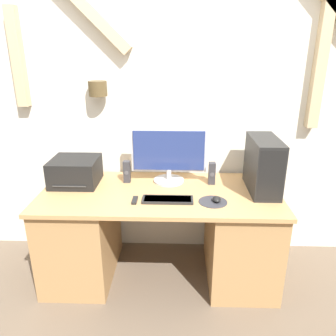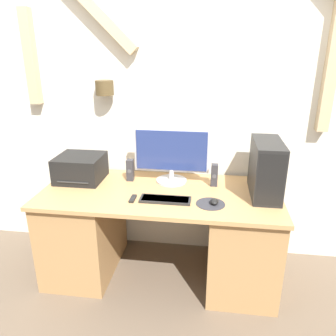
{
  "view_description": "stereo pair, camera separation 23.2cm",
  "coord_description": "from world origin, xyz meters",
  "px_view_note": "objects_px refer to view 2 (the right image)",
  "views": [
    {
      "loc": [
        0.13,
        -1.79,
        1.71
      ],
      "look_at": [
        0.06,
        0.39,
        0.9
      ],
      "focal_mm": 35.0,
      "sensor_mm": 36.0,
      "label": 1
    },
    {
      "loc": [
        0.36,
        -1.77,
        1.71
      ],
      "look_at": [
        0.06,
        0.39,
        0.9
      ],
      "focal_mm": 35.0,
      "sensor_mm": 36.0,
      "label": 2
    }
  ],
  "objects_px": {
    "keyboard": "(165,199)",
    "printer": "(80,168)",
    "monitor": "(172,154)",
    "speaker_left": "(130,170)",
    "computer_tower": "(266,169)",
    "mouse": "(214,201)",
    "speaker_right": "(214,175)",
    "remote_control": "(133,199)"
  },
  "relations": [
    {
      "from": "monitor",
      "to": "remote_control",
      "type": "relative_size",
      "value": 5.25
    },
    {
      "from": "keyboard",
      "to": "printer",
      "type": "relative_size",
      "value": 1.0
    },
    {
      "from": "keyboard",
      "to": "speaker_right",
      "type": "relative_size",
      "value": 2.05
    },
    {
      "from": "monitor",
      "to": "keyboard",
      "type": "height_order",
      "value": "monitor"
    },
    {
      "from": "monitor",
      "to": "speaker_left",
      "type": "xyz_separation_m",
      "value": [
        -0.32,
        -0.02,
        -0.14
      ]
    },
    {
      "from": "computer_tower",
      "to": "speaker_right",
      "type": "bearing_deg",
      "value": 162.79
    },
    {
      "from": "remote_control",
      "to": "monitor",
      "type": "bearing_deg",
      "value": 58.78
    },
    {
      "from": "speaker_left",
      "to": "speaker_right",
      "type": "xyz_separation_m",
      "value": [
        0.65,
        -0.01,
        0.0
      ]
    },
    {
      "from": "mouse",
      "to": "speaker_right",
      "type": "distance_m",
      "value": 0.33
    },
    {
      "from": "keyboard",
      "to": "printer",
      "type": "xyz_separation_m",
      "value": [
        -0.72,
        0.29,
        0.09
      ]
    },
    {
      "from": "mouse",
      "to": "printer",
      "type": "relative_size",
      "value": 0.23
    },
    {
      "from": "printer",
      "to": "speaker_left",
      "type": "height_order",
      "value": "printer"
    },
    {
      "from": "keyboard",
      "to": "computer_tower",
      "type": "bearing_deg",
      "value": 16.79
    },
    {
      "from": "speaker_left",
      "to": "printer",
      "type": "bearing_deg",
      "value": -173.77
    },
    {
      "from": "computer_tower",
      "to": "printer",
      "type": "height_order",
      "value": "computer_tower"
    },
    {
      "from": "mouse",
      "to": "computer_tower",
      "type": "bearing_deg",
      "value": 31.46
    },
    {
      "from": "printer",
      "to": "keyboard",
      "type": "bearing_deg",
      "value": -21.83
    },
    {
      "from": "mouse",
      "to": "speaker_right",
      "type": "xyz_separation_m",
      "value": [
        -0.01,
        0.32,
        0.06
      ]
    },
    {
      "from": "keyboard",
      "to": "speaker_right",
      "type": "distance_m",
      "value": 0.46
    },
    {
      "from": "speaker_left",
      "to": "speaker_right",
      "type": "relative_size",
      "value": 1.0
    },
    {
      "from": "monitor",
      "to": "speaker_right",
      "type": "bearing_deg",
      "value": -6.5
    },
    {
      "from": "mouse",
      "to": "computer_tower",
      "type": "xyz_separation_m",
      "value": [
        0.35,
        0.21,
        0.17
      ]
    },
    {
      "from": "monitor",
      "to": "speaker_right",
      "type": "relative_size",
      "value": 3.35
    },
    {
      "from": "keyboard",
      "to": "mouse",
      "type": "height_order",
      "value": "mouse"
    },
    {
      "from": "monitor",
      "to": "computer_tower",
      "type": "xyz_separation_m",
      "value": [
        0.68,
        -0.15,
        -0.03
      ]
    },
    {
      "from": "computer_tower",
      "to": "monitor",
      "type": "bearing_deg",
      "value": 167.86
    },
    {
      "from": "keyboard",
      "to": "remote_control",
      "type": "height_order",
      "value": "keyboard"
    },
    {
      "from": "computer_tower",
      "to": "speaker_right",
      "type": "xyz_separation_m",
      "value": [
        -0.35,
        0.11,
        -0.11
      ]
    },
    {
      "from": "keyboard",
      "to": "speaker_right",
      "type": "bearing_deg",
      "value": 43.89
    },
    {
      "from": "keyboard",
      "to": "printer",
      "type": "height_order",
      "value": "printer"
    },
    {
      "from": "keyboard",
      "to": "speaker_left",
      "type": "distance_m",
      "value": 0.47
    },
    {
      "from": "monitor",
      "to": "computer_tower",
      "type": "distance_m",
      "value": 0.7
    },
    {
      "from": "computer_tower",
      "to": "speaker_right",
      "type": "relative_size",
      "value": 2.58
    },
    {
      "from": "speaker_right",
      "to": "remote_control",
      "type": "xyz_separation_m",
      "value": [
        -0.55,
        -0.33,
        -0.08
      ]
    },
    {
      "from": "monitor",
      "to": "mouse",
      "type": "xyz_separation_m",
      "value": [
        0.34,
        -0.36,
        -0.2
      ]
    },
    {
      "from": "mouse",
      "to": "computer_tower",
      "type": "height_order",
      "value": "computer_tower"
    },
    {
      "from": "speaker_right",
      "to": "monitor",
      "type": "bearing_deg",
      "value": 173.5
    },
    {
      "from": "monitor",
      "to": "mouse",
      "type": "height_order",
      "value": "monitor"
    },
    {
      "from": "speaker_left",
      "to": "monitor",
      "type": "bearing_deg",
      "value": 4.04
    },
    {
      "from": "monitor",
      "to": "speaker_left",
      "type": "bearing_deg",
      "value": -175.96
    },
    {
      "from": "mouse",
      "to": "remote_control",
      "type": "xyz_separation_m",
      "value": [
        -0.56,
        -0.01,
        -0.01
      ]
    },
    {
      "from": "keyboard",
      "to": "speaker_left",
      "type": "xyz_separation_m",
      "value": [
        -0.33,
        0.33,
        0.07
      ]
    }
  ]
}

